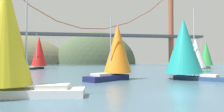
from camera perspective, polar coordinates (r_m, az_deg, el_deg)
The scene contains 11 objects.
ground_plane at distance 18.72m, azimuth 17.77°, elevation -10.10°, with size 360.00×360.00×0.00m, color #426075.
headland_left at distance 158.45m, azimuth -26.63°, elevation -2.03°, with size 81.51×44.00×41.55m, color #6B664C.
headland_center at distance 152.06m, azimuth -4.46°, elevation -2.19°, with size 58.10×44.00×46.89m, color #425138.
suspension_bridge at distance 112.78m, azimuth -5.18°, elevation 6.65°, with size 123.93×6.00×41.11m.
sailboat_orange_sail at distance 32.12m, azimuth 1.27°, elevation 1.36°, with size 8.43×7.85×9.44m.
sailboat_red_spinnaker at distance 74.19m, azimuth -19.11°, elevation 0.99°, with size 6.02×9.84×11.62m.
sailboat_teal_sail at distance 34.17m, azimuth 18.87°, elevation 2.30°, with size 8.19×9.24×10.56m.
sailboat_white_mainsail at distance 56.67m, azimuth 21.51°, elevation 0.52°, with size 8.11×8.55×8.69m.
sailboat_green_sail at distance 81.86m, azimuth 23.92°, elevation 0.47°, with size 8.69×6.62×10.29m.
sailboat_yellow_sail at distance 18.96m, azimuth -26.40°, elevation 5.19°, with size 8.80×4.78×11.33m.
channel_buoy at distance 30.66m, azimuth -24.97°, elevation -5.81°, with size 1.10×1.10×2.64m.
Camera 1 is at (-8.47, -16.44, 2.95)m, focal length 33.90 mm.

